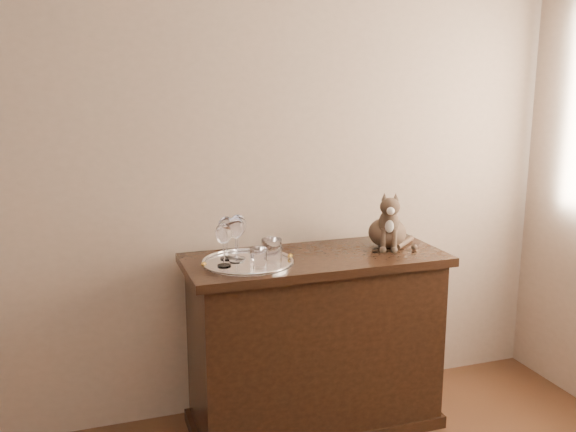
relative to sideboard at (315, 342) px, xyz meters
name	(u,v)px	position (x,y,z in m)	size (l,w,h in m)	color
wall_back	(169,144)	(-0.60, 0.31, 0.93)	(4.00, 0.10, 2.70)	tan
sideboard	(315,342)	(0.00, 0.00, 0.00)	(1.20, 0.50, 0.85)	black
tray	(248,263)	(-0.33, -0.03, 0.43)	(0.40, 0.40, 0.01)	white
wine_glass_a	(227,238)	(-0.40, 0.06, 0.53)	(0.07, 0.07, 0.19)	white
wine_glass_b	(238,237)	(-0.35, 0.04, 0.53)	(0.08, 0.08, 0.20)	white
wine_glass_c	(224,245)	(-0.44, -0.05, 0.53)	(0.07, 0.07, 0.19)	white
wine_glass_d	(236,239)	(-0.37, 0.01, 0.53)	(0.08, 0.08, 0.20)	silver
tumbler_b	(258,258)	(-0.30, -0.11, 0.47)	(0.07, 0.07, 0.08)	white
tumbler_c	(272,250)	(-0.22, -0.04, 0.48)	(0.09, 0.09, 0.10)	silver
cat	(388,218)	(0.39, 0.04, 0.56)	(0.28, 0.26, 0.28)	#48392B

